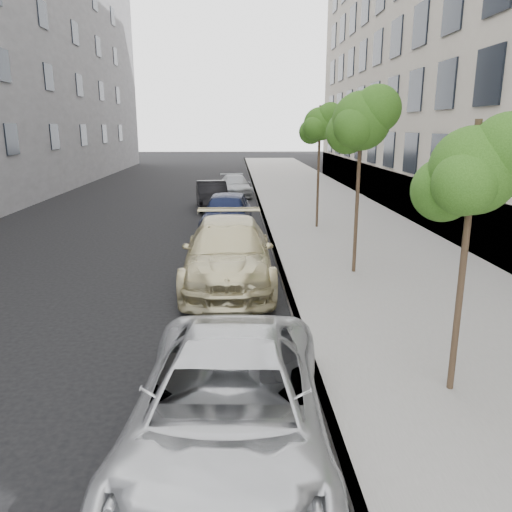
{
  "coord_description": "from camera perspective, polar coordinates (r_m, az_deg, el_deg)",
  "views": [
    {
      "loc": [
        -0.14,
        -5.41,
        4.11
      ],
      "look_at": [
        0.29,
        4.61,
        1.5
      ],
      "focal_mm": 35.0,
      "sensor_mm": 36.0,
      "label": 1
    }
  ],
  "objects": [
    {
      "name": "tree_near",
      "position": [
        7.71,
        23.76,
        8.92
      ],
      "size": [
        1.61,
        1.41,
        4.17
      ],
      "color": "#38281C",
      "rests_on": "sidewalk"
    },
    {
      "name": "tree_far",
      "position": [
        20.19,
        7.38,
        14.72
      ],
      "size": [
        1.64,
        1.44,
        4.87
      ],
      "color": "#38281C",
      "rests_on": "sidewalk"
    },
    {
      "name": "suv",
      "position": [
        13.39,
        -3.18,
        0.42
      ],
      "size": [
        2.34,
        5.76,
        1.67
      ],
      "primitive_type": "imported",
      "rotation": [
        0.0,
        0.0,
        -0.0
      ],
      "color": "beige",
      "rests_on": "ground"
    },
    {
      "name": "minivan",
      "position": [
        6.46,
        -3.15,
        -17.02
      ],
      "size": [
        2.73,
        5.37,
        1.45
      ],
      "primitive_type": "imported",
      "rotation": [
        0.0,
        0.0,
        -0.06
      ],
      "color": "silver",
      "rests_on": "ground"
    },
    {
      "name": "sidewalk",
      "position": [
        30.01,
        6.11,
        6.79
      ],
      "size": [
        6.4,
        72.0,
        0.14
      ],
      "primitive_type": "cube",
      "color": "gray",
      "rests_on": "ground"
    },
    {
      "name": "sedan_rear",
      "position": [
        30.56,
        -2.39,
        8.03
      ],
      "size": [
        2.17,
        4.41,
        1.23
      ],
      "primitive_type": "imported",
      "rotation": [
        0.0,
        0.0,
        0.11
      ],
      "color": "gray",
      "rests_on": "ground"
    },
    {
      "name": "curb",
      "position": [
        29.71,
        0.1,
        6.79
      ],
      "size": [
        0.15,
        72.0,
        0.14
      ],
      "primitive_type": "cube",
      "color": "#9E9B93",
      "rests_on": "ground"
    },
    {
      "name": "ground",
      "position": [
        6.8,
        -0.83,
        -22.65
      ],
      "size": [
        160.0,
        160.0,
        0.0
      ],
      "primitive_type": "plane",
      "color": "black",
      "rests_on": "ground"
    },
    {
      "name": "sedan_black",
      "position": [
        25.77,
        -5.05,
        6.94
      ],
      "size": [
        1.95,
        4.38,
        1.4
      ],
      "primitive_type": "imported",
      "rotation": [
        0.0,
        0.0,
        0.11
      ],
      "color": "black",
      "rests_on": "ground"
    },
    {
      "name": "sedan_blue",
      "position": [
        19.81,
        -3.36,
        4.98
      ],
      "size": [
        2.19,
        4.84,
        1.61
      ],
      "primitive_type": "imported",
      "rotation": [
        0.0,
        0.0,
        -0.06
      ],
      "color": "#0F1634",
      "rests_on": "ground"
    },
    {
      "name": "tree_mid",
      "position": [
        13.83,
        12.05,
        14.87
      ],
      "size": [
        1.84,
        1.64,
        5.02
      ],
      "color": "#38281C",
      "rests_on": "sidewalk"
    }
  ]
}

